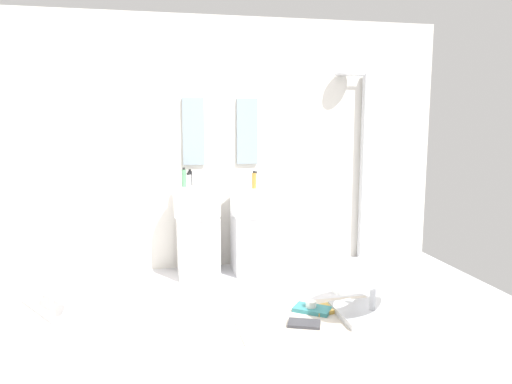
{
  "coord_description": "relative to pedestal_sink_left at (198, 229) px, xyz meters",
  "views": [
    {
      "loc": [
        -0.73,
        -3.47,
        1.58
      ],
      "look_at": [
        0.15,
        0.55,
        0.95
      ],
      "focal_mm": 34.28,
      "sensor_mm": 36.0,
      "label": 1
    }
  ],
  "objects": [
    {
      "name": "ground_plane",
      "position": [
        0.28,
        -1.3,
        -0.5
      ],
      "size": [
        4.8,
        3.6,
        0.04
      ],
      "primitive_type": "cube",
      "color": "silver"
    },
    {
      "name": "rear_partition",
      "position": [
        0.28,
        0.35,
        0.82
      ],
      "size": [
        4.8,
        0.1,
        2.6
      ],
      "primitive_type": "cube",
      "color": "silver",
      "rests_on": "ground_plane"
    },
    {
      "name": "pedestal_sink_left",
      "position": [
        0.0,
        0.0,
        0.0
      ],
      "size": [
        0.46,
        0.46,
        1.0
      ],
      "color": "white",
      "rests_on": "ground_plane"
    },
    {
      "name": "pedestal_sink_right",
      "position": [
        0.56,
        0.0,
        0.0
      ],
      "size": [
        0.46,
        0.46,
        1.0
      ],
      "color": "white",
      "rests_on": "ground_plane"
    },
    {
      "name": "vanity_mirror_left",
      "position": [
        0.0,
        0.28,
        0.96
      ],
      "size": [
        0.22,
        0.03,
        0.68
      ],
      "primitive_type": "cube",
      "color": "#8C9EA8"
    },
    {
      "name": "vanity_mirror_right",
      "position": [
        0.56,
        0.28,
        0.96
      ],
      "size": [
        0.22,
        0.03,
        0.68
      ],
      "primitive_type": "cube",
      "color": "#8C9EA8"
    },
    {
      "name": "shower_column",
      "position": [
        1.89,
        0.23,
        0.6
      ],
      "size": [
        0.49,
        0.24,
        2.05
      ],
      "color": "#B7BABF",
      "rests_on": "ground_plane"
    },
    {
      "name": "lounge_chair",
      "position": [
        1.25,
        -1.34,
        -0.13
      ],
      "size": [
        1.1,
        1.1,
        0.65
      ],
      "color": "#B7BABF",
      "rests_on": "ground_plane"
    },
    {
      "name": "towel_rack",
      "position": [
        -1.06,
        -0.96,
        0.15
      ],
      "size": [
        0.37,
        0.22,
        0.95
      ],
      "color": "#B7BABF",
      "rests_on": "ground_plane"
    },
    {
      "name": "area_rug",
      "position": [
        0.77,
        -1.28,
        -0.47
      ],
      "size": [
        1.23,
        0.74,
        0.01
      ],
      "primitive_type": "cube",
      "color": "beige",
      "rests_on": "ground_plane"
    },
    {
      "name": "magazine_teal",
      "position": [
        0.81,
        -1.16,
        -0.45
      ],
      "size": [
        0.34,
        0.32,
        0.03
      ],
      "primitive_type": "cube",
      "rotation": [
        0.0,
        0.0,
        -0.64
      ],
      "color": "teal",
      "rests_on": "area_rug"
    },
    {
      "name": "magazine_charcoal",
      "position": [
        0.67,
        -1.4,
        -0.46
      ],
      "size": [
        0.28,
        0.23,
        0.02
      ],
      "primitive_type": "cube",
      "rotation": [
        0.0,
        0.0,
        -0.38
      ],
      "color": "#38383D",
      "rests_on": "area_rug"
    },
    {
      "name": "magazine_ochre",
      "position": [
        0.94,
        -1.17,
        -0.45
      ],
      "size": [
        0.3,
        0.23,
        0.03
      ],
      "primitive_type": "cube",
      "rotation": [
        0.0,
        0.0,
        0.22
      ],
      "color": "gold",
      "rests_on": "area_rug"
    },
    {
      "name": "coffee_mug",
      "position": [
        0.81,
        -1.15,
        -0.43
      ],
      "size": [
        0.09,
        0.09,
        0.08
      ],
      "primitive_type": "cylinder",
      "color": "white",
      "rests_on": "area_rug"
    },
    {
      "name": "soap_bottle_black",
      "position": [
        -0.05,
        0.15,
        0.49
      ],
      "size": [
        0.05,
        0.05,
        0.17
      ],
      "color": "black",
      "rests_on": "pedestal_sink_left"
    },
    {
      "name": "soap_bottle_amber",
      "position": [
        0.54,
        -0.17,
        0.5
      ],
      "size": [
        0.04,
        0.04,
        0.17
      ],
      "color": "#C68C38",
      "rests_on": "pedestal_sink_right"
    },
    {
      "name": "soap_bottle_white",
      "position": [
        -0.08,
        0.09,
        0.48
      ],
      "size": [
        0.06,
        0.06,
        0.14
      ],
      "color": "white",
      "rests_on": "pedestal_sink_left"
    },
    {
      "name": "soap_bottle_grey",
      "position": [
        0.63,
        0.15,
        0.48
      ],
      "size": [
        0.04,
        0.04,
        0.13
      ],
      "color": "#99999E",
      "rests_on": "pedestal_sink_right"
    },
    {
      "name": "soap_bottle_green",
      "position": [
        -0.12,
        0.09,
        0.51
      ],
      "size": [
        0.05,
        0.05,
        0.19
      ],
      "color": "#59996B",
      "rests_on": "pedestal_sink_left"
    }
  ]
}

